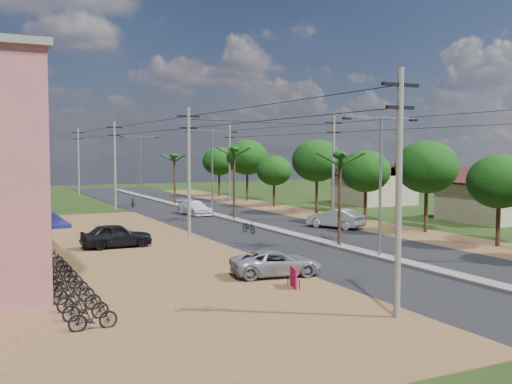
# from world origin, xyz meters

# --- Properties ---
(ground) EXTENTS (160.00, 160.00, 0.00)m
(ground) POSITION_xyz_m (0.00, 0.00, 0.00)
(ground) COLOR black
(ground) RESTS_ON ground
(road) EXTENTS (12.00, 110.00, 0.04)m
(road) POSITION_xyz_m (0.00, 15.00, 0.02)
(road) COLOR black
(road) RESTS_ON ground
(median) EXTENTS (1.00, 90.00, 0.18)m
(median) POSITION_xyz_m (0.00, 18.00, 0.09)
(median) COLOR #605E56
(median) RESTS_ON ground
(dirt_lot_west) EXTENTS (18.00, 46.00, 0.04)m
(dirt_lot_west) POSITION_xyz_m (-15.00, 8.00, 0.02)
(dirt_lot_west) COLOR brown
(dirt_lot_west) RESTS_ON ground
(dirt_shoulder_east) EXTENTS (5.00, 90.00, 0.03)m
(dirt_shoulder_east) POSITION_xyz_m (8.50, 15.00, 0.01)
(dirt_shoulder_east) COLOR brown
(dirt_shoulder_east) RESTS_ON ground
(house_east_near) EXTENTS (7.60, 7.50, 4.60)m
(house_east_near) POSITION_xyz_m (20.00, 10.00, 2.39)
(house_east_near) COLOR tan
(house_east_near) RESTS_ON ground
(house_east_far) EXTENTS (7.60, 7.50, 4.60)m
(house_east_far) POSITION_xyz_m (21.00, 28.00, 2.39)
(house_east_far) COLOR tan
(house_east_far) RESTS_ON ground
(tree_east_b) EXTENTS (4.00, 4.00, 5.83)m
(tree_east_b) POSITION_xyz_m (9.30, 0.00, 4.11)
(tree_east_b) COLOR black
(tree_east_b) RESTS_ON ground
(tree_east_c) EXTENTS (4.60, 4.60, 6.83)m
(tree_east_c) POSITION_xyz_m (9.70, 7.00, 4.86)
(tree_east_c) COLOR black
(tree_east_c) RESTS_ON ground
(tree_east_d) EXTENTS (4.20, 4.20, 6.13)m
(tree_east_d) POSITION_xyz_m (9.40, 14.00, 4.34)
(tree_east_d) COLOR black
(tree_east_d) RESTS_ON ground
(tree_east_e) EXTENTS (4.80, 4.80, 7.14)m
(tree_east_e) POSITION_xyz_m (9.60, 22.00, 5.09)
(tree_east_e) COLOR black
(tree_east_e) RESTS_ON ground
(tree_east_f) EXTENTS (3.80, 3.80, 5.52)m
(tree_east_f) POSITION_xyz_m (9.20, 30.00, 3.89)
(tree_east_f) COLOR black
(tree_east_f) RESTS_ON ground
(tree_east_g) EXTENTS (5.00, 5.00, 7.38)m
(tree_east_g) POSITION_xyz_m (9.80, 38.00, 5.24)
(tree_east_g) COLOR black
(tree_east_g) RESTS_ON ground
(tree_east_h) EXTENTS (4.40, 4.40, 6.52)m
(tree_east_h) POSITION_xyz_m (9.50, 46.00, 4.64)
(tree_east_h) COLOR black
(tree_east_h) RESTS_ON ground
(palm_median_near) EXTENTS (2.00, 2.00, 6.15)m
(palm_median_near) POSITION_xyz_m (0.00, 4.00, 5.54)
(palm_median_near) COLOR black
(palm_median_near) RESTS_ON ground
(palm_median_mid) EXTENTS (2.00, 2.00, 6.55)m
(palm_median_mid) POSITION_xyz_m (0.00, 20.00, 5.90)
(palm_median_mid) COLOR black
(palm_median_mid) RESTS_ON ground
(palm_median_far) EXTENTS (2.00, 2.00, 5.85)m
(palm_median_far) POSITION_xyz_m (0.00, 36.00, 5.26)
(palm_median_far) COLOR black
(palm_median_far) RESTS_ON ground
(streetlight_near) EXTENTS (5.10, 0.18, 8.00)m
(streetlight_near) POSITION_xyz_m (0.00, 0.00, 4.79)
(streetlight_near) COLOR gray
(streetlight_near) RESTS_ON ground
(streetlight_mid) EXTENTS (5.10, 0.18, 8.00)m
(streetlight_mid) POSITION_xyz_m (0.00, 25.00, 4.79)
(streetlight_mid) COLOR gray
(streetlight_mid) RESTS_ON ground
(streetlight_far) EXTENTS (5.10, 0.18, 8.00)m
(streetlight_far) POSITION_xyz_m (0.00, 50.00, 4.79)
(streetlight_far) COLOR gray
(streetlight_far) RESTS_ON ground
(utility_pole_w_a) EXTENTS (1.60, 0.24, 9.00)m
(utility_pole_w_a) POSITION_xyz_m (-7.00, -10.00, 4.76)
(utility_pole_w_a) COLOR #605E56
(utility_pole_w_a) RESTS_ON ground
(utility_pole_w_b) EXTENTS (1.60, 0.24, 9.00)m
(utility_pole_w_b) POSITION_xyz_m (-7.00, 12.00, 4.76)
(utility_pole_w_b) COLOR #605E56
(utility_pole_w_b) RESTS_ON ground
(utility_pole_w_c) EXTENTS (1.60, 0.24, 9.00)m
(utility_pole_w_c) POSITION_xyz_m (-7.00, 34.00, 4.76)
(utility_pole_w_c) COLOR #605E56
(utility_pole_w_c) RESTS_ON ground
(utility_pole_w_d) EXTENTS (1.60, 0.24, 9.00)m
(utility_pole_w_d) POSITION_xyz_m (-7.00, 55.00, 4.76)
(utility_pole_w_d) COLOR #605E56
(utility_pole_w_d) RESTS_ON ground
(utility_pole_e_b) EXTENTS (1.60, 0.24, 9.00)m
(utility_pole_e_b) POSITION_xyz_m (7.50, 16.00, 4.76)
(utility_pole_e_b) COLOR #605E56
(utility_pole_e_b) RESTS_ON ground
(utility_pole_e_c) EXTENTS (1.60, 0.24, 9.00)m
(utility_pole_e_c) POSITION_xyz_m (7.50, 38.00, 4.76)
(utility_pole_e_c) COLOR #605E56
(utility_pole_e_c) RESTS_ON ground
(car_silver_mid) EXTENTS (3.31, 4.77, 1.49)m
(car_silver_mid) POSITION_xyz_m (5.00, 11.89, 0.75)
(car_silver_mid) COLOR gray
(car_silver_mid) RESTS_ON ground
(car_white_far) EXTENTS (2.39, 4.79, 1.34)m
(car_white_far) POSITION_xyz_m (-1.50, 25.70, 0.67)
(car_white_far) COLOR silver
(car_white_far) RESTS_ON ground
(car_parked_silver) EXTENTS (4.70, 2.77, 1.23)m
(car_parked_silver) POSITION_xyz_m (-7.53, -1.72, 0.61)
(car_parked_silver) COLOR gray
(car_parked_silver) RESTS_ON ground
(car_parked_dark) EXTENTS (4.41, 1.82, 1.49)m
(car_parked_dark) POSITION_xyz_m (-12.47, 10.15, 0.75)
(car_parked_dark) COLOR black
(car_parked_dark) RESTS_ON ground
(moto_rider_west_a) EXTENTS (0.72, 1.84, 0.95)m
(moto_rider_west_a) POSITION_xyz_m (-2.29, 12.28, 0.48)
(moto_rider_west_a) COLOR black
(moto_rider_west_a) RESTS_ON ground
(moto_rider_west_b) EXTENTS (0.76, 1.74, 1.01)m
(moto_rider_west_b) POSITION_xyz_m (-5.00, 34.84, 0.51)
(moto_rider_west_b) COLOR black
(moto_rider_west_b) RESTS_ON ground
(roadside_sign) EXTENTS (0.39, 1.09, 0.93)m
(roadside_sign) POSITION_xyz_m (-8.00, -4.22, 0.46)
(roadside_sign) COLOR #AC0F3E
(roadside_sign) RESTS_ON ground
(parked_scooter_row) EXTENTS (1.67, 12.21, 1.00)m
(parked_scooter_row) POSITION_xyz_m (-17.20, -0.85, 0.50)
(parked_scooter_row) COLOR black
(parked_scooter_row) RESTS_ON ground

